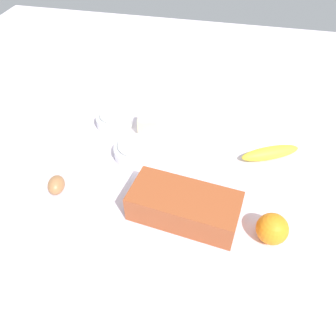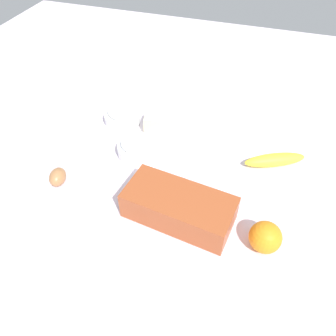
{
  "view_description": "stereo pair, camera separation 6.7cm",
  "coord_description": "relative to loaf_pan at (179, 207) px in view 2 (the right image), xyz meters",
  "views": [
    {
      "loc": [
        -0.15,
        0.67,
        0.72
      ],
      "look_at": [
        0.0,
        0.0,
        0.04
      ],
      "focal_mm": 35.78,
      "sensor_mm": 36.0,
      "label": 1
    },
    {
      "loc": [
        -0.21,
        0.65,
        0.72
      ],
      "look_at": [
        0.0,
        0.0,
        0.04
      ],
      "focal_mm": 35.78,
      "sensor_mm": 36.0,
      "label": 2
    }
  ],
  "objects": [
    {
      "name": "sugar_bowl",
      "position": [
        0.19,
        -0.2,
        -0.01
      ],
      "size": [
        0.13,
        0.13,
        0.07
      ],
      "color": "white",
      "rests_on": "ground_plane"
    },
    {
      "name": "egg_near_butter",
      "position": [
        0.37,
        -0.01,
        -0.02
      ],
      "size": [
        0.06,
        0.07,
        0.05
      ],
      "primitive_type": "ellipsoid",
      "rotation": [
        0.0,
        1.57,
        4.94
      ],
      "color": "#A36D42",
      "rests_on": "ground_plane"
    },
    {
      "name": "ground_plane",
      "position": [
        0.07,
        -0.13,
        -0.05
      ],
      "size": [
        2.4,
        2.4,
        0.02
      ],
      "primitive_type": "cube",
      "color": "silver"
    },
    {
      "name": "loaf_pan",
      "position": [
        0.0,
        0.0,
        0.0
      ],
      "size": [
        0.29,
        0.17,
        0.08
      ],
      "rotation": [
        0.0,
        0.0,
        -0.13
      ],
      "color": "#9E4723",
      "rests_on": "ground_plane"
    },
    {
      "name": "flour_bowl",
      "position": [
        0.31,
        -0.33,
        -0.01
      ],
      "size": [
        0.12,
        0.12,
        0.06
      ],
      "color": "white",
      "rests_on": "ground_plane"
    },
    {
      "name": "orange_fruit",
      "position": [
        -0.22,
        0.02,
        -0.0
      ],
      "size": [
        0.08,
        0.08,
        0.08
      ],
      "primitive_type": "sphere",
      "color": "orange",
      "rests_on": "ground_plane"
    },
    {
      "name": "butter_block",
      "position": [
        0.17,
        -0.33,
        -0.01
      ],
      "size": [
        0.1,
        0.08,
        0.06
      ],
      "primitive_type": "cube",
      "rotation": [
        0.0,
        0.0,
        0.14
      ],
      "color": "#F4EDB2",
      "rests_on": "ground_plane"
    },
    {
      "name": "banana",
      "position": [
        -0.22,
        -0.28,
        -0.02
      ],
      "size": [
        0.19,
        0.12,
        0.04
      ],
      "primitive_type": "ellipsoid",
      "rotation": [
        0.0,
        0.0,
        0.46
      ],
      "color": "yellow",
      "rests_on": "ground_plane"
    }
  ]
}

